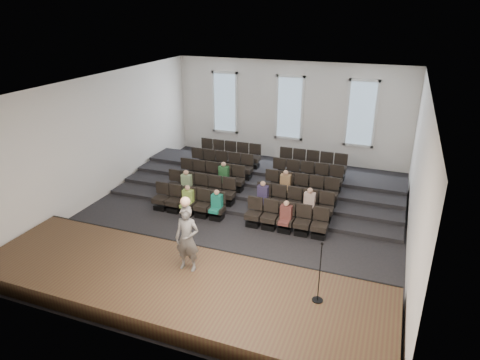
% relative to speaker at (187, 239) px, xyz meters
% --- Properties ---
extents(ground, '(14.00, 14.00, 0.00)m').
position_rel_speaker_xyz_m(ground, '(-0.13, 4.54, -1.47)').
color(ground, black).
rests_on(ground, ground).
extents(ceiling, '(12.00, 14.00, 0.02)m').
position_rel_speaker_xyz_m(ceiling, '(-0.13, 4.54, 3.54)').
color(ceiling, white).
rests_on(ceiling, ground).
extents(wall_back, '(12.00, 0.04, 5.00)m').
position_rel_speaker_xyz_m(wall_back, '(-0.13, 11.56, 1.03)').
color(wall_back, white).
rests_on(wall_back, ground).
extents(wall_front, '(12.00, 0.04, 5.00)m').
position_rel_speaker_xyz_m(wall_front, '(-0.13, -2.48, 1.03)').
color(wall_front, white).
rests_on(wall_front, ground).
extents(wall_left, '(0.04, 14.00, 5.00)m').
position_rel_speaker_xyz_m(wall_left, '(-6.15, 4.54, 1.03)').
color(wall_left, white).
rests_on(wall_left, ground).
extents(wall_right, '(0.04, 14.00, 5.00)m').
position_rel_speaker_xyz_m(wall_right, '(5.89, 4.54, 1.03)').
color(wall_right, white).
rests_on(wall_right, ground).
extents(stage, '(11.80, 3.60, 0.50)m').
position_rel_speaker_xyz_m(stage, '(-0.13, -0.56, -1.22)').
color(stage, '#41321C').
rests_on(stage, ground).
extents(stage_lip, '(11.80, 0.06, 0.52)m').
position_rel_speaker_xyz_m(stage_lip, '(-0.13, 1.21, -1.22)').
color(stage_lip, black).
rests_on(stage_lip, ground).
extents(risers, '(11.80, 4.80, 0.60)m').
position_rel_speaker_xyz_m(risers, '(-0.13, 7.71, -1.27)').
color(risers, black).
rests_on(risers, ground).
extents(seating_rows, '(6.80, 4.70, 1.67)m').
position_rel_speaker_xyz_m(seating_rows, '(-0.13, 6.08, -0.79)').
color(seating_rows, black).
rests_on(seating_rows, ground).
extents(windows, '(8.44, 0.10, 3.24)m').
position_rel_speaker_xyz_m(windows, '(-0.13, 11.50, 1.23)').
color(windows, white).
rests_on(windows, wall_back).
extents(audience, '(5.45, 2.64, 1.10)m').
position_rel_speaker_xyz_m(audience, '(-0.13, 4.86, -0.66)').
color(audience, '#8FB749').
rests_on(audience, seating_rows).
extents(speaker, '(0.72, 0.49, 1.94)m').
position_rel_speaker_xyz_m(speaker, '(0.00, 0.00, 0.00)').
color(speaker, '#5B5956').
rests_on(speaker, stage).
extents(mic_stand, '(0.29, 0.29, 1.71)m').
position_rel_speaker_xyz_m(mic_stand, '(3.73, -0.12, -0.46)').
color(mic_stand, black).
rests_on(mic_stand, stage).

